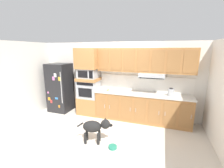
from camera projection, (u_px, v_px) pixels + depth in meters
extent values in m
plane|color=beige|center=(106.00, 126.00, 4.56)|extent=(9.60, 9.60, 0.00)
cube|color=silver|center=(117.00, 79.00, 5.31)|extent=(6.20, 0.12, 2.50)
cube|color=silver|center=(29.00, 80.00, 5.15)|extent=(0.12, 7.10, 2.50)
cube|color=white|center=(223.00, 95.00, 3.41)|extent=(0.12, 7.10, 2.50)
cube|color=black|center=(60.00, 87.00, 5.63)|extent=(0.76, 0.70, 1.76)
cylinder|color=silver|center=(61.00, 88.00, 5.17)|extent=(0.02, 0.02, 1.10)
cube|color=gold|center=(60.00, 79.00, 5.13)|extent=(0.11, 0.01, 0.13)
cube|color=white|center=(55.00, 75.00, 5.16)|extent=(0.10, 0.01, 0.13)
cube|color=orange|center=(49.00, 99.00, 5.46)|extent=(0.10, 0.01, 0.11)
cube|color=orange|center=(59.00, 106.00, 5.38)|extent=(0.06, 0.01, 0.09)
cube|color=pink|center=(48.00, 92.00, 5.41)|extent=(0.06, 0.01, 0.07)
cube|color=pink|center=(53.00, 78.00, 5.21)|extent=(0.09, 0.01, 0.13)
cube|color=red|center=(51.00, 101.00, 5.45)|extent=(0.07, 0.01, 0.11)
cube|color=#337FDB|center=(56.00, 98.00, 5.35)|extent=(0.12, 0.01, 0.07)
cube|color=#A8703D|center=(90.00, 105.00, 5.47)|extent=(0.74, 0.62, 0.60)
cube|color=#A8AAAF|center=(89.00, 89.00, 5.34)|extent=(0.70, 0.58, 0.60)
cube|color=black|center=(85.00, 93.00, 5.08)|extent=(0.49, 0.01, 0.30)
cube|color=black|center=(85.00, 84.00, 5.01)|extent=(0.59, 0.01, 0.09)
cylinder|color=#A8AAAF|center=(84.00, 87.00, 5.01)|extent=(0.56, 0.02, 0.02)
cube|color=#A8703D|center=(89.00, 79.00, 5.26)|extent=(0.74, 0.62, 0.10)
cube|color=#A8AAAF|center=(88.00, 73.00, 5.21)|extent=(0.64, 0.53, 0.32)
cube|color=black|center=(83.00, 74.00, 4.98)|extent=(0.35, 0.01, 0.22)
cube|color=black|center=(91.00, 75.00, 4.89)|extent=(0.13, 0.01, 0.24)
cube|color=#A8703D|center=(88.00, 58.00, 5.10)|extent=(0.74, 0.62, 0.68)
cube|color=#A8703D|center=(141.00, 107.00, 4.87)|extent=(2.95, 0.60, 0.88)
cube|color=#9A6738|center=(101.00, 106.00, 4.97)|extent=(0.35, 0.01, 0.70)
cylinder|color=#BCBCC1|center=(105.00, 106.00, 4.92)|extent=(0.01, 0.01, 0.12)
cube|color=#9A6738|center=(113.00, 107.00, 4.84)|extent=(0.35, 0.01, 0.70)
cylinder|color=#BCBCC1|center=(109.00, 107.00, 4.87)|extent=(0.01, 0.01, 0.12)
cube|color=#9A6738|center=(126.00, 109.00, 4.71)|extent=(0.35, 0.01, 0.70)
cylinder|color=#BCBCC1|center=(130.00, 109.00, 4.66)|extent=(0.01, 0.01, 0.12)
cube|color=#9A6738|center=(140.00, 110.00, 4.58)|extent=(0.35, 0.01, 0.70)
cylinder|color=#BCBCC1|center=(136.00, 110.00, 4.61)|extent=(0.01, 0.01, 0.12)
cube|color=#9A6738|center=(154.00, 112.00, 4.45)|extent=(0.35, 0.01, 0.70)
cylinder|color=#BCBCC1|center=(159.00, 113.00, 4.40)|extent=(0.01, 0.01, 0.12)
cube|color=#9A6738|center=(170.00, 114.00, 4.32)|extent=(0.35, 0.01, 0.70)
cylinder|color=#BCBCC1|center=(165.00, 114.00, 4.35)|extent=(0.01, 0.01, 0.12)
cube|color=#9A6738|center=(186.00, 116.00, 4.19)|extent=(0.35, 0.01, 0.70)
cylinder|color=#BCBCC1|center=(191.00, 117.00, 4.14)|extent=(0.01, 0.01, 0.12)
cube|color=beige|center=(142.00, 94.00, 4.77)|extent=(2.99, 0.64, 0.04)
cube|color=white|center=(143.00, 83.00, 4.97)|extent=(2.99, 0.02, 0.50)
cube|color=#A8703D|center=(144.00, 60.00, 4.66)|extent=(2.95, 0.34, 0.74)
cube|color=#A8AAAF|center=(152.00, 75.00, 4.61)|extent=(0.76, 0.48, 0.14)
cube|color=black|center=(151.00, 78.00, 4.42)|extent=(0.72, 0.04, 0.02)
cube|color=#9A6738|center=(103.00, 60.00, 4.89)|extent=(0.35, 0.01, 0.63)
cube|color=#9A6738|center=(116.00, 60.00, 4.76)|extent=(0.35, 0.01, 0.63)
cube|color=#9A6738|center=(129.00, 60.00, 4.63)|extent=(0.35, 0.01, 0.63)
cube|color=#9A6738|center=(143.00, 61.00, 4.50)|extent=(0.35, 0.01, 0.63)
cube|color=#9A6738|center=(158.00, 61.00, 4.37)|extent=(0.35, 0.01, 0.63)
cube|color=#9A6738|center=(174.00, 61.00, 4.24)|extent=(0.35, 0.01, 0.63)
cube|color=#9A6738|center=(191.00, 62.00, 4.11)|extent=(0.35, 0.01, 0.63)
cylinder|color=yellow|center=(108.00, 90.00, 5.07)|extent=(0.07, 0.10, 0.03)
cylinder|color=silver|center=(110.00, 91.00, 5.00)|extent=(0.06, 0.11, 0.01)
cylinder|color=#A8AAAF|center=(171.00, 92.00, 4.43)|extent=(0.17, 0.17, 0.22)
cylinder|color=black|center=(171.00, 88.00, 4.41)|extent=(0.10, 0.10, 0.02)
ellipsoid|color=black|center=(92.00, 126.00, 3.70)|extent=(0.51, 0.38, 0.28)
sphere|color=black|center=(105.00, 124.00, 3.65)|extent=(0.23, 0.23, 0.23)
ellipsoid|color=black|center=(110.00, 125.00, 3.64)|extent=(0.14, 0.11, 0.08)
cone|color=black|center=(105.00, 119.00, 3.70)|extent=(0.06, 0.06, 0.07)
cone|color=black|center=(104.00, 122.00, 3.55)|extent=(0.06, 0.06, 0.07)
cylinder|color=black|center=(80.00, 125.00, 3.72)|extent=(0.17, 0.07, 0.13)
cylinder|color=black|center=(99.00, 136.00, 3.82)|extent=(0.06, 0.06, 0.29)
cylinder|color=black|center=(98.00, 139.00, 3.67)|extent=(0.06, 0.06, 0.29)
cylinder|color=black|center=(87.00, 135.00, 3.85)|extent=(0.06, 0.06, 0.29)
cylinder|color=black|center=(85.00, 138.00, 3.70)|extent=(0.06, 0.06, 0.29)
cylinder|color=#267F66|center=(113.00, 147.00, 3.55)|extent=(0.20, 0.20, 0.06)
cylinder|color=brown|center=(113.00, 147.00, 3.55)|extent=(0.15, 0.15, 0.03)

